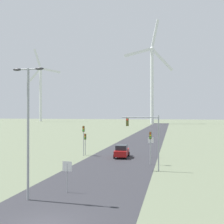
# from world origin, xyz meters

# --- Properties ---
(road_surface) EXTENTS (10.00, 240.00, 0.01)m
(road_surface) POSITION_xyz_m (0.00, 48.00, 0.00)
(road_surface) COLOR #2D2D33
(road_surface) RESTS_ON ground
(streetlamp) EXTENTS (2.53, 0.32, 9.80)m
(streetlamp) POSITION_xyz_m (-3.38, 4.02, 6.11)
(streetlamp) COLOR #93999E
(streetlamp) RESTS_ON ground
(stop_sign_near) EXTENTS (0.81, 0.07, 2.52)m
(stop_sign_near) POSITION_xyz_m (-1.27, 6.41, 1.76)
(stop_sign_near) COLOR #93999E
(stop_sign_near) RESTS_ON ground
(stop_sign_far) EXTENTS (0.81, 0.07, 2.91)m
(stop_sign_far) POSITION_xyz_m (3.97, 25.14, 2.04)
(stop_sign_far) COLOR #93999E
(stop_sign_far) RESTS_ON ground
(traffic_light_post_near_left) EXTENTS (0.28, 0.34, 4.55)m
(traffic_light_post_near_left) POSITION_xyz_m (-6.15, 24.40, 3.31)
(traffic_light_post_near_left) COLOR #93999E
(traffic_light_post_near_left) RESTS_ON ground
(traffic_light_post_near_right) EXTENTS (0.28, 0.34, 4.14)m
(traffic_light_post_near_right) POSITION_xyz_m (4.37, 19.52, 3.03)
(traffic_light_post_near_right) COLOR #93999E
(traffic_light_post_near_right) RESTS_ON ground
(traffic_light_post_mid_left) EXTENTS (0.28, 0.34, 3.32)m
(traffic_light_post_mid_left) POSITION_xyz_m (-6.05, 24.91, 2.44)
(traffic_light_post_mid_left) COLOR #93999E
(traffic_light_post_mid_left) RESTS_ON ground
(traffic_light_mast_overhead) EXTENTS (4.20, 0.35, 6.24)m
(traffic_light_mast_overhead) POSITION_xyz_m (4.16, 16.02, 4.40)
(traffic_light_mast_overhead) COLOR #93999E
(traffic_light_mast_overhead) RESTS_ON ground
(car_approaching) EXTENTS (2.07, 4.21, 1.83)m
(car_approaching) POSITION_xyz_m (-0.18, 24.19, 0.91)
(car_approaching) COLOR maroon
(car_approaching) RESTS_ON ground
(wind_turbine_far_left) EXTENTS (29.84, 5.24, 63.22)m
(wind_turbine_far_left) POSITION_xyz_m (-104.53, 193.94, 28.14)
(wind_turbine_far_left) COLOR silver
(wind_turbine_far_left) RESTS_ON ground
(wind_turbine_left) EXTENTS (31.14, 17.05, 69.66)m
(wind_turbine_left) POSITION_xyz_m (-6.03, 161.20, 30.49)
(wind_turbine_left) COLOR silver
(wind_turbine_left) RESTS_ON ground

